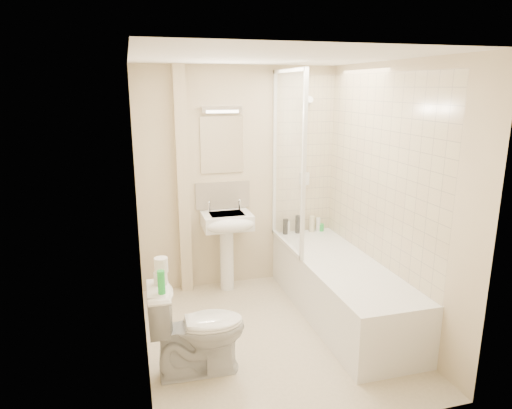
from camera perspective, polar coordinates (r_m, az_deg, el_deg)
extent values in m
plane|color=beige|center=(4.29, 2.06, -15.99)|extent=(2.50, 2.50, 0.00)
cube|color=beige|center=(5.00, -2.14, 3.22)|extent=(2.20, 0.02, 2.40)
cube|color=beige|center=(3.65, -14.44, -1.49)|extent=(0.02, 2.50, 2.40)
cube|color=beige|center=(4.28, 16.39, 0.71)|extent=(0.02, 2.50, 2.40)
cube|color=white|center=(3.71, 2.42, 17.93)|extent=(2.20, 2.50, 0.02)
cube|color=beige|center=(5.17, 6.02, 6.06)|extent=(0.70, 0.01, 1.75)
cube|color=beige|center=(4.40, 15.11, 4.15)|extent=(0.01, 2.10, 1.75)
cube|color=beige|center=(4.84, -9.14, 2.66)|extent=(0.12, 0.12, 2.40)
cube|color=beige|center=(4.99, -4.17, 1.16)|extent=(0.60, 0.02, 0.30)
cube|color=white|center=(4.89, -4.28, 7.44)|extent=(0.46, 0.01, 0.60)
cube|color=silver|center=(4.84, -4.31, 11.77)|extent=(0.42, 0.07, 0.07)
cube|color=white|center=(4.58, 10.44, -10.28)|extent=(0.70, 2.10, 0.55)
cube|color=white|center=(4.50, 10.57, -7.73)|extent=(0.56, 1.96, 0.05)
cube|color=white|center=(4.64, 3.97, 5.45)|extent=(0.01, 0.90, 1.80)
cube|color=white|center=(5.04, 2.34, 6.20)|extent=(0.04, 0.04, 1.80)
cube|color=white|center=(4.23, 6.00, 4.51)|extent=(0.04, 0.04, 1.80)
cube|color=white|center=(4.59, 4.17, 16.37)|extent=(0.04, 0.90, 0.04)
cube|color=white|center=(4.86, 3.79, -4.85)|extent=(0.04, 0.90, 0.03)
cylinder|color=white|center=(5.14, 6.15, 7.40)|extent=(0.02, 0.02, 0.90)
cylinder|color=white|center=(5.21, 6.02, 2.48)|extent=(0.05, 0.05, 0.02)
cylinder|color=white|center=(5.10, 6.29, 12.42)|extent=(0.05, 0.05, 0.02)
cylinder|color=white|center=(5.04, 6.58, 12.73)|extent=(0.08, 0.11, 0.11)
cube|color=white|center=(5.19, 6.06, 3.23)|extent=(0.10, 0.05, 0.14)
cylinder|color=white|center=(5.10, 6.06, 7.92)|extent=(0.01, 0.13, 0.84)
cylinder|color=white|center=(5.04, -3.66, -6.81)|extent=(0.15, 0.15, 0.69)
cube|color=white|center=(4.87, -3.67, -2.04)|extent=(0.52, 0.40, 0.16)
ellipsoid|color=white|center=(4.71, -3.24, -2.60)|extent=(0.52, 0.22, 0.16)
cube|color=silver|center=(4.85, -3.68, -1.36)|extent=(0.36, 0.26, 0.04)
cylinder|color=white|center=(4.91, -5.89, -0.38)|extent=(0.03, 0.03, 0.10)
cylinder|color=white|center=(4.97, -2.06, -0.12)|extent=(0.03, 0.03, 0.10)
sphere|color=white|center=(4.89, -5.91, 0.23)|extent=(0.04, 0.04, 0.04)
sphere|color=white|center=(4.96, -2.06, 0.49)|extent=(0.04, 0.04, 0.04)
cylinder|color=black|center=(5.20, 3.72, -2.77)|extent=(0.06, 0.06, 0.17)
cylinder|color=white|center=(5.21, 3.97, -2.91)|extent=(0.05, 0.05, 0.14)
cylinder|color=black|center=(5.24, 5.25, -2.47)|extent=(0.06, 0.06, 0.21)
cylinder|color=#122150|center=(5.26, 5.53, -2.74)|extent=(0.05, 0.05, 0.15)
cylinder|color=beige|center=(5.31, 6.99, -2.43)|extent=(0.06, 0.06, 0.18)
cylinder|color=white|center=(5.34, 7.78, -2.49)|extent=(0.05, 0.05, 0.16)
cylinder|color=green|center=(5.37, 8.12, -2.85)|extent=(0.07, 0.07, 0.08)
imported|color=white|center=(3.67, -7.31, -15.07)|extent=(0.45, 0.75, 0.74)
cylinder|color=white|center=(3.53, -11.86, -8.98)|extent=(0.10, 0.10, 0.09)
cylinder|color=white|center=(3.51, -11.77, -7.40)|extent=(0.10, 0.10, 0.11)
cylinder|color=green|center=(3.35, -11.75, -9.49)|extent=(0.05, 0.05, 0.17)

